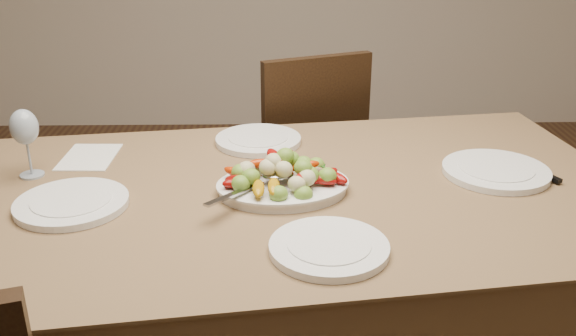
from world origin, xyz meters
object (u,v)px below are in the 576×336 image
(plate_far, at_px, (258,140))
(plate_near, at_px, (329,248))
(plate_right, at_px, (496,171))
(plate_left, at_px, (72,204))
(dining_table, at_px, (288,308))
(wine_glass, at_px, (26,141))
(serving_platter, at_px, (283,188))
(chair_far, at_px, (296,161))

(plate_far, xyz_separation_m, plate_near, (0.17, -0.67, 0.00))
(plate_right, bearing_deg, plate_left, -170.86)
(dining_table, xyz_separation_m, wine_glass, (-0.71, 0.10, 0.48))
(plate_left, distance_m, wine_glass, 0.27)
(serving_platter, height_order, wine_glass, wine_glass)
(chair_far, bearing_deg, plate_near, 70.11)
(chair_far, xyz_separation_m, serving_platter, (-0.06, -0.90, 0.30))
(plate_left, bearing_deg, chair_far, 58.50)
(plate_left, distance_m, plate_right, 1.14)
(dining_table, height_order, chair_far, chair_far)
(plate_far, bearing_deg, wine_glass, -158.62)
(dining_table, xyz_separation_m, plate_near, (0.08, -0.32, 0.39))
(dining_table, xyz_separation_m, plate_left, (-0.54, -0.09, 0.39))
(dining_table, bearing_deg, plate_right, 8.72)
(chair_far, distance_m, plate_right, 0.99)
(dining_table, bearing_deg, wine_glass, 171.71)
(plate_right, relative_size, wine_glass, 1.44)
(plate_far, bearing_deg, serving_platter, -78.73)
(plate_far, bearing_deg, plate_left, -136.12)
(plate_left, relative_size, plate_near, 1.06)
(serving_platter, relative_size, plate_near, 1.27)
(plate_near, bearing_deg, dining_table, 104.47)
(chair_far, height_order, plate_left, chair_far)
(dining_table, bearing_deg, chair_far, 86.74)
(plate_far, xyz_separation_m, wine_glass, (-0.62, -0.24, 0.09))
(dining_table, distance_m, plate_near, 0.51)
(serving_platter, bearing_deg, plate_left, -172.20)
(plate_right, distance_m, wine_glass, 1.30)
(plate_left, bearing_deg, plate_near, -20.27)
(chair_far, height_order, wine_glass, wine_glass)
(plate_left, height_order, wine_glass, wine_glass)
(plate_left, xyz_separation_m, wine_glass, (-0.17, 0.20, 0.09))
(wine_glass, bearing_deg, dining_table, -8.29)
(plate_left, height_order, plate_near, same)
(dining_table, bearing_deg, plate_left, -170.42)
(dining_table, relative_size, wine_glass, 8.98)
(plate_near, height_order, wine_glass, wine_glass)
(chair_far, relative_size, serving_platter, 2.84)
(plate_right, bearing_deg, plate_far, 158.92)
(plate_far, bearing_deg, dining_table, -75.99)
(plate_near, bearing_deg, plate_left, 159.73)
(chair_far, xyz_separation_m, plate_near, (0.03, -1.20, 0.29))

